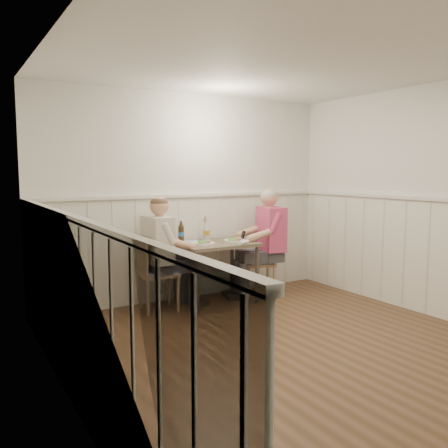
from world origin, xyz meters
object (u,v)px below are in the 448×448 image
Objects in this scene: dining_table at (216,250)px; grass_vase at (204,229)px; chair_left at (154,270)px; chair_right at (262,260)px; man_in_pink at (268,250)px; beer_bottle at (181,233)px; diner_cream at (161,262)px.

grass_vase is at bearing 99.71° from dining_table.
grass_vase is (0.77, 0.20, 0.42)m from chair_left.
chair_right is 0.92m from grass_vase.
dining_table is 0.83m from chair_left.
chair_left is (-0.81, 0.04, -0.17)m from dining_table.
man_in_pink reaches higher than chair_right.
chair_right is at bearing 99.36° from man_in_pink.
chair_right is 1.19m from beer_bottle.
man_in_pink is 1.05× the size of diner_cream.
dining_table is 0.76m from man_in_pink.
man_in_pink is 0.90m from grass_vase.
man_in_pink is 5.44× the size of beer_bottle.
man_in_pink is at bearing -4.02° from dining_table.
dining_table is at bearing -3.04° from chair_left.
diner_cream is (-1.47, -0.04, 0.12)m from chair_right.
beer_bottle is at bearing 179.66° from grass_vase.
grass_vase reaches higher than dining_table.
chair_left is at bearing -155.97° from beer_bottle.
man_in_pink is at bearing -2.35° from diner_cream.
chair_left is 1.57m from man_in_pink.
diner_cream is at bearing -147.90° from beer_bottle.
grass_vase is at bearing 18.72° from diner_cream.
man_in_pink reaches higher than chair_left.
chair_left is at bearing 155.14° from diner_cream.
man_in_pink is 1.18m from beer_bottle.
diner_cream is at bearing 179.37° from dining_table.
man_in_pink is at bearing -3.51° from chair_left.
diner_cream reaches higher than chair_left.
chair_right is 0.61× the size of diner_cream.
diner_cream reaches higher than grass_vase.
dining_table is at bearing -80.29° from grass_vase.
beer_bottle is 0.32m from grass_vase.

